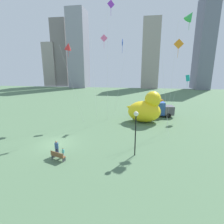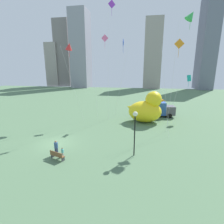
{
  "view_description": "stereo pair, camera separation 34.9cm",
  "coord_description": "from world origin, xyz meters",
  "px_view_note": "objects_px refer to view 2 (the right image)",
  "views": [
    {
      "loc": [
        9.9,
        -18.0,
        8.8
      ],
      "look_at": [
        6.25,
        3.85,
        3.35
      ],
      "focal_mm": 27.28,
      "sensor_mm": 36.0,
      "label": 1
    },
    {
      "loc": [
        10.25,
        -17.94,
        8.8
      ],
      "look_at": [
        6.25,
        3.85,
        3.35
      ],
      "focal_mm": 27.28,
      "sensor_mm": 36.0,
      "label": 2
    }
  ],
  "objects_px": {
    "lamppost": "(135,122)",
    "kite_teal": "(189,78)",
    "kite_pink": "(104,43)",
    "person_adult": "(56,147)",
    "giant_inflatable_duck": "(146,109)",
    "person_child": "(62,152)",
    "box_truck": "(157,109)",
    "kite_red": "(69,47)",
    "kite_purple": "(111,13)",
    "kite_orange": "(178,48)",
    "kite_green": "(191,16)",
    "kite_blue": "(123,47)",
    "park_bench": "(57,155)"
  },
  "relations": [
    {
      "from": "person_child",
      "to": "kite_purple",
      "type": "xyz_separation_m",
      "value": [
        2.37,
        14.9,
        17.2
      ]
    },
    {
      "from": "box_truck",
      "to": "kite_blue",
      "type": "relative_size",
      "value": 0.46
    },
    {
      "from": "park_bench",
      "to": "kite_green",
      "type": "relative_size",
      "value": 0.1
    },
    {
      "from": "lamppost",
      "to": "kite_orange",
      "type": "bearing_deg",
      "value": 58.56
    },
    {
      "from": "kite_green",
      "to": "lamppost",
      "type": "bearing_deg",
      "value": -124.01
    },
    {
      "from": "person_adult",
      "to": "lamppost",
      "type": "xyz_separation_m",
      "value": [
        8.15,
        1.35,
        2.83
      ]
    },
    {
      "from": "kite_green",
      "to": "kite_teal",
      "type": "bearing_deg",
      "value": 71.82
    },
    {
      "from": "giant_inflatable_duck",
      "to": "kite_green",
      "type": "height_order",
      "value": "kite_green"
    },
    {
      "from": "box_truck",
      "to": "kite_orange",
      "type": "relative_size",
      "value": 0.51
    },
    {
      "from": "person_child",
      "to": "kite_red",
      "type": "distance_m",
      "value": 18.27
    },
    {
      "from": "lamppost",
      "to": "box_truck",
      "type": "bearing_deg",
      "value": 78.32
    },
    {
      "from": "giant_inflatable_duck",
      "to": "kite_green",
      "type": "distance_m",
      "value": 14.68
    },
    {
      "from": "giant_inflatable_duck",
      "to": "kite_orange",
      "type": "relative_size",
      "value": 0.51
    },
    {
      "from": "kite_blue",
      "to": "kite_green",
      "type": "height_order",
      "value": "kite_green"
    },
    {
      "from": "kite_green",
      "to": "kite_red",
      "type": "distance_m",
      "value": 18.42
    },
    {
      "from": "kite_blue",
      "to": "kite_pink",
      "type": "distance_m",
      "value": 3.55
    },
    {
      "from": "kite_purple",
      "to": "park_bench",
      "type": "bearing_deg",
      "value": -99.76
    },
    {
      "from": "person_child",
      "to": "kite_orange",
      "type": "bearing_deg",
      "value": 38.5
    },
    {
      "from": "park_bench",
      "to": "box_truck",
      "type": "distance_m",
      "value": 21.86
    },
    {
      "from": "kite_pink",
      "to": "kite_teal",
      "type": "bearing_deg",
      "value": 5.76
    },
    {
      "from": "person_adult",
      "to": "kite_pink",
      "type": "height_order",
      "value": "kite_pink"
    },
    {
      "from": "lamppost",
      "to": "kite_red",
      "type": "height_order",
      "value": "kite_red"
    },
    {
      "from": "person_adult",
      "to": "giant_inflatable_duck",
      "type": "height_order",
      "value": "giant_inflatable_duck"
    },
    {
      "from": "lamppost",
      "to": "park_bench",
      "type": "bearing_deg",
      "value": -163.22
    },
    {
      "from": "kite_purple",
      "to": "kite_orange",
      "type": "bearing_deg",
      "value": -27.91
    },
    {
      "from": "kite_blue",
      "to": "kite_orange",
      "type": "distance_m",
      "value": 10.65
    },
    {
      "from": "lamppost",
      "to": "kite_blue",
      "type": "height_order",
      "value": "kite_blue"
    },
    {
      "from": "giant_inflatable_duck",
      "to": "person_child",
      "type": "bearing_deg",
      "value": -121.26
    },
    {
      "from": "kite_blue",
      "to": "kite_purple",
      "type": "height_order",
      "value": "kite_purple"
    },
    {
      "from": "lamppost",
      "to": "kite_pink",
      "type": "height_order",
      "value": "kite_pink"
    },
    {
      "from": "kite_orange",
      "to": "kite_pink",
      "type": "distance_m",
      "value": 13.54
    },
    {
      "from": "kite_blue",
      "to": "kite_orange",
      "type": "xyz_separation_m",
      "value": [
        8.03,
        -6.89,
        -1.22
      ]
    },
    {
      "from": "lamppost",
      "to": "box_truck",
      "type": "height_order",
      "value": "lamppost"
    },
    {
      "from": "kite_red",
      "to": "lamppost",
      "type": "bearing_deg",
      "value": -44.28
    },
    {
      "from": "kite_green",
      "to": "box_truck",
      "type": "bearing_deg",
      "value": 112.84
    },
    {
      "from": "giant_inflatable_duck",
      "to": "kite_teal",
      "type": "xyz_separation_m",
      "value": [
        7.33,
        3.88,
        5.09
      ]
    },
    {
      "from": "kite_pink",
      "to": "kite_purple",
      "type": "bearing_deg",
      "value": -45.12
    },
    {
      "from": "kite_pink",
      "to": "kite_purple",
      "type": "distance_m",
      "value": 4.83
    },
    {
      "from": "park_bench",
      "to": "giant_inflatable_duck",
      "type": "relative_size",
      "value": 0.26
    },
    {
      "from": "park_bench",
      "to": "kite_teal",
      "type": "distance_m",
      "value": 25.76
    },
    {
      "from": "kite_pink",
      "to": "person_adult",
      "type": "bearing_deg",
      "value": -95.49
    },
    {
      "from": "kite_orange",
      "to": "kite_red",
      "type": "relative_size",
      "value": 0.96
    },
    {
      "from": "kite_teal",
      "to": "kite_red",
      "type": "distance_m",
      "value": 21.6
    },
    {
      "from": "box_truck",
      "to": "kite_green",
      "type": "relative_size",
      "value": 0.39
    },
    {
      "from": "kite_orange",
      "to": "giant_inflatable_duck",
      "type": "bearing_deg",
      "value": 128.0
    },
    {
      "from": "lamppost",
      "to": "kite_teal",
      "type": "bearing_deg",
      "value": 62.15
    },
    {
      "from": "box_truck",
      "to": "kite_red",
      "type": "bearing_deg",
      "value": -160.97
    },
    {
      "from": "kite_orange",
      "to": "kite_red",
      "type": "xyz_separation_m",
      "value": [
        -16.55,
        3.35,
        1.03
      ]
    },
    {
      "from": "lamppost",
      "to": "box_truck",
      "type": "relative_size",
      "value": 0.74
    },
    {
      "from": "park_bench",
      "to": "lamppost",
      "type": "relative_size",
      "value": 0.35
    }
  ]
}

